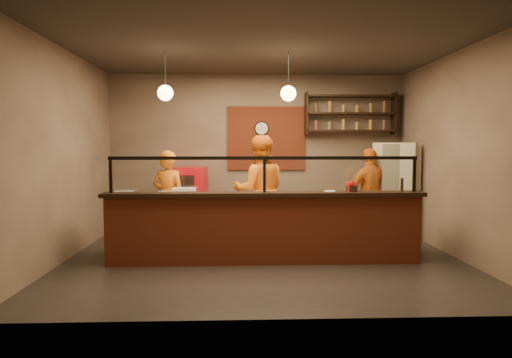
{
  "coord_description": "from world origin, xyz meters",
  "views": [
    {
      "loc": [
        -0.38,
        -6.93,
        1.72
      ],
      "look_at": [
        -0.1,
        0.3,
        1.21
      ],
      "focal_mm": 32.0,
      "sensor_mm": 36.0,
      "label": 1
    }
  ],
  "objects_px": {
    "wall_clock": "(262,129)",
    "cook_mid": "(260,191)",
    "fridge": "(394,190)",
    "pepper_mill": "(402,185)",
    "red_cooler": "(191,200)",
    "cook_right": "(370,194)",
    "condiment_caddy": "(352,188)",
    "cook_left": "(169,199)",
    "pizza_dough": "(266,198)"
  },
  "relations": [
    {
      "from": "cook_left",
      "to": "fridge",
      "type": "xyz_separation_m",
      "value": [
        4.16,
        0.8,
        0.07
      ]
    },
    {
      "from": "pizza_dough",
      "to": "condiment_caddy",
      "type": "xyz_separation_m",
      "value": [
        1.24,
        -0.51,
        0.2
      ]
    },
    {
      "from": "cook_mid",
      "to": "red_cooler",
      "type": "bearing_deg",
      "value": -45.92
    },
    {
      "from": "cook_left",
      "to": "condiment_caddy",
      "type": "height_order",
      "value": "cook_left"
    },
    {
      "from": "fridge",
      "to": "pepper_mill",
      "type": "xyz_separation_m",
      "value": [
        -0.55,
        -1.9,
        0.26
      ]
    },
    {
      "from": "wall_clock",
      "to": "fridge",
      "type": "relative_size",
      "value": 0.17
    },
    {
      "from": "cook_left",
      "to": "pizza_dough",
      "type": "relative_size",
      "value": 3.28
    },
    {
      "from": "wall_clock",
      "to": "cook_mid",
      "type": "bearing_deg",
      "value": -94.24
    },
    {
      "from": "pizza_dough",
      "to": "fridge",
      "type": "bearing_deg",
      "value": 28.09
    },
    {
      "from": "fridge",
      "to": "pepper_mill",
      "type": "bearing_deg",
      "value": -82.48
    },
    {
      "from": "cook_left",
      "to": "condiment_caddy",
      "type": "relative_size",
      "value": 10.22
    },
    {
      "from": "cook_right",
      "to": "pizza_dough",
      "type": "bearing_deg",
      "value": 10.97
    },
    {
      "from": "cook_mid",
      "to": "fridge",
      "type": "distance_m",
      "value": 2.7
    },
    {
      "from": "pepper_mill",
      "to": "wall_clock",
      "type": "bearing_deg",
      "value": 125.5
    },
    {
      "from": "cook_mid",
      "to": "red_cooler",
      "type": "relative_size",
      "value": 1.45
    },
    {
      "from": "fridge",
      "to": "pizza_dough",
      "type": "relative_size",
      "value": 3.54
    },
    {
      "from": "red_cooler",
      "to": "pepper_mill",
      "type": "height_order",
      "value": "red_cooler"
    },
    {
      "from": "cook_right",
      "to": "pepper_mill",
      "type": "height_order",
      "value": "cook_right"
    },
    {
      "from": "cook_mid",
      "to": "pepper_mill",
      "type": "height_order",
      "value": "cook_mid"
    },
    {
      "from": "wall_clock",
      "to": "cook_mid",
      "type": "xyz_separation_m",
      "value": [
        -0.11,
        -1.52,
        -1.14
      ]
    },
    {
      "from": "red_cooler",
      "to": "condiment_caddy",
      "type": "distance_m",
      "value": 3.57
    },
    {
      "from": "wall_clock",
      "to": "condiment_caddy",
      "type": "bearing_deg",
      "value": -65.92
    },
    {
      "from": "cook_mid",
      "to": "cook_right",
      "type": "distance_m",
      "value": 2.1
    },
    {
      "from": "condiment_caddy",
      "to": "fridge",
      "type": "bearing_deg",
      "value": 55.16
    },
    {
      "from": "pepper_mill",
      "to": "pizza_dough",
      "type": "bearing_deg",
      "value": 164.77
    },
    {
      "from": "cook_left",
      "to": "cook_right",
      "type": "relative_size",
      "value": 0.98
    },
    {
      "from": "red_cooler",
      "to": "pizza_dough",
      "type": "bearing_deg",
      "value": -45.82
    },
    {
      "from": "wall_clock",
      "to": "fridge",
      "type": "xyz_separation_m",
      "value": [
        2.5,
        -0.84,
        -1.2
      ]
    },
    {
      "from": "fridge",
      "to": "pepper_mill",
      "type": "distance_m",
      "value": 1.99
    },
    {
      "from": "cook_mid",
      "to": "cook_right",
      "type": "xyz_separation_m",
      "value": [
        2.06,
        0.4,
        -0.11
      ]
    },
    {
      "from": "condiment_caddy",
      "to": "cook_mid",
      "type": "bearing_deg",
      "value": 138.32
    },
    {
      "from": "wall_clock",
      "to": "cook_left",
      "type": "relative_size",
      "value": 0.18
    },
    {
      "from": "cook_left",
      "to": "pizza_dough",
      "type": "height_order",
      "value": "cook_left"
    },
    {
      "from": "fridge",
      "to": "red_cooler",
      "type": "relative_size",
      "value": 1.36
    },
    {
      "from": "fridge",
      "to": "red_cooler",
      "type": "bearing_deg",
      "value": -163.93
    },
    {
      "from": "fridge",
      "to": "cook_left",
      "type": "bearing_deg",
      "value": -145.39
    },
    {
      "from": "fridge",
      "to": "cook_mid",
      "type": "bearing_deg",
      "value": -141.56
    },
    {
      "from": "condiment_caddy",
      "to": "pepper_mill",
      "type": "relative_size",
      "value": 0.82
    },
    {
      "from": "fridge",
      "to": "pepper_mill",
      "type": "relative_size",
      "value": 9.0
    },
    {
      "from": "cook_mid",
      "to": "pizza_dough",
      "type": "relative_size",
      "value": 3.78
    },
    {
      "from": "cook_left",
      "to": "red_cooler",
      "type": "height_order",
      "value": "cook_left"
    },
    {
      "from": "red_cooler",
      "to": "pepper_mill",
      "type": "bearing_deg",
      "value": -27.8
    },
    {
      "from": "wall_clock",
      "to": "red_cooler",
      "type": "relative_size",
      "value": 0.23
    },
    {
      "from": "pepper_mill",
      "to": "fridge",
      "type": "bearing_deg",
      "value": 73.8
    },
    {
      "from": "fridge",
      "to": "condiment_caddy",
      "type": "height_order",
      "value": "fridge"
    },
    {
      "from": "pizza_dough",
      "to": "red_cooler",
      "type": "bearing_deg",
      "value": 126.24
    },
    {
      "from": "red_cooler",
      "to": "pepper_mill",
      "type": "relative_size",
      "value": 6.62
    },
    {
      "from": "wall_clock",
      "to": "cook_mid",
      "type": "height_order",
      "value": "wall_clock"
    },
    {
      "from": "wall_clock",
      "to": "red_cooler",
      "type": "height_order",
      "value": "wall_clock"
    },
    {
      "from": "wall_clock",
      "to": "pizza_dough",
      "type": "xyz_separation_m",
      "value": [
        -0.04,
        -2.19,
        -1.19
      ]
    }
  ]
}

